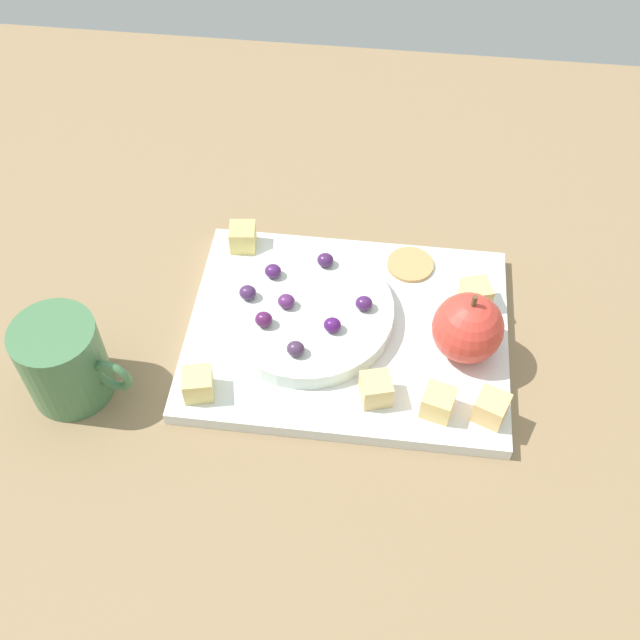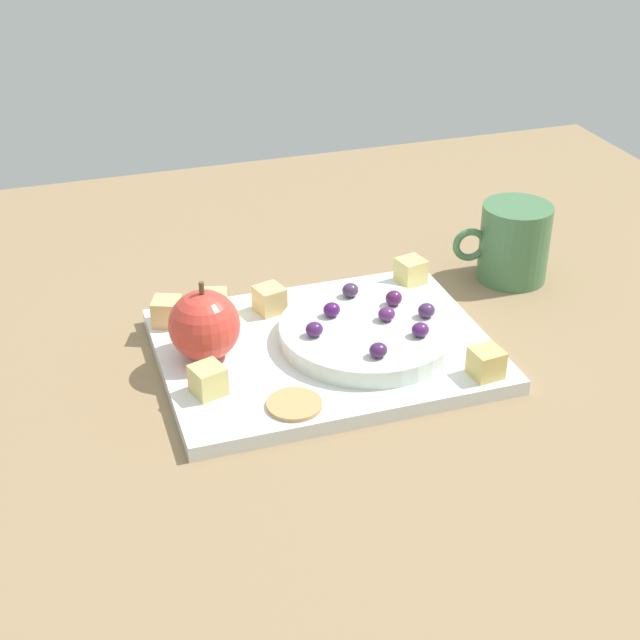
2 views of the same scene
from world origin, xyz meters
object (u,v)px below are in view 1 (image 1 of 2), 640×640
object	(u,v)px
grape_0	(248,293)
grape_3	(296,349)
platter	(348,332)
cracker_0	(410,265)
apple_whole	(468,327)
cheese_cube_5	(198,384)
serving_dish	(307,312)
cheese_cube_3	(243,237)
grape_4	(264,319)
grape_5	(321,260)
grape_7	(332,325)
cheese_cube_2	(491,408)
cheese_cube_1	(476,294)
cheese_cube_0	(438,402)
cheese_cube_4	(376,389)
grape_6	(364,303)
cup	(64,361)
grape_2	(286,301)
grape_1	(273,271)

from	to	relation	value
grape_0	grape_3	distance (cm)	8.64
platter	cracker_0	distance (cm)	11.08
apple_whole	cheese_cube_5	bearing A→B (deg)	-161.90
serving_dish	cheese_cube_3	world-z (taller)	cheese_cube_3
grape_4	grape_5	size ratio (longest dim) A/B	1.00
grape_7	cheese_cube_2	bearing A→B (deg)	-24.20
cheese_cube_1	grape_5	world-z (taller)	grape_5
apple_whole	cracker_0	xyz separation A→B (cm)	(-5.71, 10.62, -3.27)
grape_4	grape_3	bearing A→B (deg)	-40.97
cheese_cube_2	platter	bearing A→B (deg)	147.88
cheese_cube_0	cheese_cube_3	size ratio (longest dim) A/B	1.00
platter	cheese_cube_5	world-z (taller)	cheese_cube_5
cheese_cube_4	grape_5	xyz separation A→B (cm)	(-6.93, 14.71, 1.20)
cheese_cube_5	grape_6	size ratio (longest dim) A/B	1.60
cheese_cube_5	grape_6	world-z (taller)	grape_6
grape_7	cheese_cube_1	bearing A→B (deg)	25.37
grape_4	cup	size ratio (longest dim) A/B	0.16
apple_whole	cheese_cube_1	bearing A→B (deg)	79.73
grape_6	cheese_cube_3	bearing A→B (deg)	147.64
grape_2	grape_4	bearing A→B (deg)	-124.86
cracker_0	grape_0	world-z (taller)	grape_0
cheese_cube_4	grape_5	world-z (taller)	grape_5
cracker_0	grape_4	size ratio (longest dim) A/B	2.91
cheese_cube_0	grape_6	bearing A→B (deg)	127.65
apple_whole	cracker_0	distance (cm)	12.49
cheese_cube_1	cheese_cube_2	distance (cm)	13.72
cheese_cube_2	grape_1	distance (cm)	26.05
platter	grape_1	size ratio (longest dim) A/B	18.68
grape_1	cup	xyz separation A→B (cm)	(-17.57, -13.94, 0.40)
grape_7	grape_6	bearing A→B (deg)	47.68
grape_6	grape_2	bearing A→B (deg)	-175.43
apple_whole	grape_5	xyz separation A→B (cm)	(-15.17, 7.98, -0.87)
cheese_cube_0	cheese_cube_5	world-z (taller)	same
cheese_cube_5	grape_1	size ratio (longest dim) A/B	1.60
cheese_cube_3	platter	bearing A→B (deg)	-38.80
cheese_cube_1	cheese_cube_4	distance (cm)	15.91
apple_whole	cheese_cube_1	world-z (taller)	apple_whole
apple_whole	cheese_cube_1	distance (cm)	6.57
cheese_cube_2	grape_0	world-z (taller)	grape_0
grape_5	grape_3	bearing A→B (deg)	-94.98
grape_2	grape_3	world-z (taller)	same
serving_dish	cheese_cube_1	world-z (taller)	cheese_cube_1
grape_6	grape_7	bearing A→B (deg)	-132.32
cheese_cube_4	grape_2	bearing A→B (deg)	138.28
cheese_cube_5	grape_0	world-z (taller)	grape_0
cheese_cube_4	grape_7	distance (cm)	7.90
cheese_cube_2	serving_dish	bearing A→B (deg)	152.42
cheese_cube_4	grape_1	distance (cm)	17.16
grape_0	grape_1	world-z (taller)	same
cheese_cube_1	grape_6	bearing A→B (deg)	-162.39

